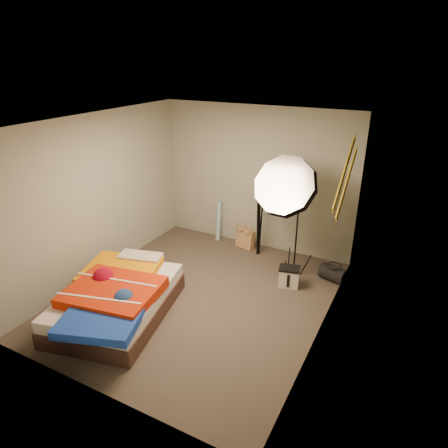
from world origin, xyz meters
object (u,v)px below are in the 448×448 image
Objects in this scene: camera_case at (289,277)px; tote_bag at (245,238)px; bed at (117,298)px; wrapping_roll at (219,221)px; duffel_bag at (333,274)px; photo_umbrella at (286,188)px; camera_tripod at (259,217)px.

tote_bag is at bearing 129.20° from camera_case.
bed reaches higher than camera_case.
wrapping_roll is 2.74m from bed.
tote_bag is 0.92× the size of duffel_bag.
camera_case is at bearing -53.20° from photo_umbrella.
duffel_bag is at bearing 43.40° from bed.
photo_umbrella is (-0.79, -0.15, 1.33)m from duffel_bag.
camera_tripod reaches higher than camera_case.
camera_tripod is (-0.59, 0.44, -0.74)m from photo_umbrella.
photo_umbrella is at bearing -14.78° from tote_bag.
bed is at bearing -111.17° from camera_tripod.
camera_tripod is at bearing 124.63° from camera_case.
tote_bag is at bearing -178.39° from duffel_bag.
bed is (-1.80, -1.76, 0.12)m from camera_case.
photo_umbrella reaches higher than tote_bag.
camera_tripod is (-0.83, 0.76, 0.56)m from camera_case.
bed reaches higher than tote_bag.
camera_case is (1.73, -0.98, -0.23)m from wrapping_roll.
camera_case is at bearing -124.64° from duffel_bag.
photo_umbrella is 1.05m from camera_tripod.
bed is at bearing -127.08° from photo_umbrella.
camera_case reaches higher than duffel_bag.
wrapping_roll reaches higher than camera_case.
photo_umbrella is at bearing 113.81° from camera_case.
wrapping_roll is at bearing 88.49° from bed.
duffel_bag is 0.20× the size of photo_umbrella.
bed is 1.05× the size of photo_umbrella.
tote_bag reaches higher than camera_case.
tote_bag is at bearing 147.80° from photo_umbrella.
bed is (-0.07, -2.74, -0.11)m from wrapping_roll.
bed is (-2.36, -2.23, 0.14)m from duffel_bag.
wrapping_roll is 2.36m from duffel_bag.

